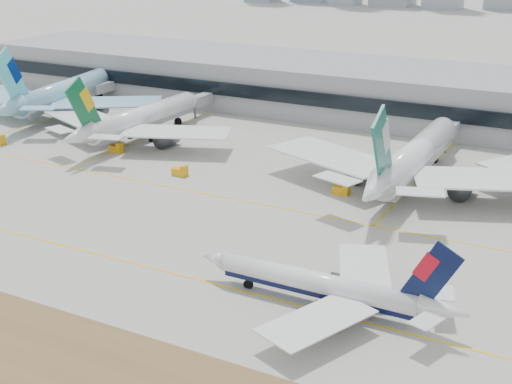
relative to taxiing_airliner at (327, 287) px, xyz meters
The scene contains 9 objects.
ground 33.23m from the taxiing_airliner, behind, with size 3000.00×3000.00×0.00m, color #AAA89F.
taxiing_airliner is the anchor object (origin of this frame).
widebody_korean 139.02m from the taxiing_airliner, 148.18° to the left, with size 68.36×67.76×24.77m.
widebody_eva 100.69m from the taxiing_airliner, 142.84° to the left, with size 59.67×58.16×21.26m.
widebody_cathay 58.91m from the taxiing_airliner, 94.24° to the left, with size 67.00×65.30×23.88m.
terminal 122.90m from the taxiing_airliner, 105.52° to the left, with size 280.00×43.10×15.00m.
gse_b 92.67m from the taxiing_airliner, 148.04° to the left, with size 3.55×2.00×2.60m.
gse_c 49.73m from the taxiing_airliner, 108.95° to the left, with size 3.55×2.00×2.60m.
gse_extra 67.72m from the taxiing_airliner, 142.59° to the left, with size 3.55×2.00×2.60m.
Camera 1 is at (68.09, -91.95, 53.01)m, focal length 50.00 mm.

